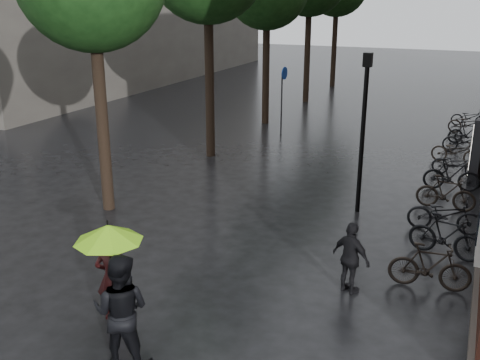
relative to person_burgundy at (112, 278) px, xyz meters
The scene contains 7 objects.
person_burgundy is the anchor object (origin of this frame).
person_black 1.42m from the person_burgundy, 48.27° to the right, with size 0.94×0.73×1.93m, color black.
lime_umbrella 1.40m from the person_burgundy, 52.82° to the right, with size 1.14×1.14×1.68m.
pedestrian_walking 4.61m from the person_burgundy, 35.66° to the left, with size 0.87×0.36×1.49m, color black.
parked_bicycles 12.58m from the person_burgundy, 65.33° to the left, with size 2.07×16.76×1.01m.
lamp_post 7.93m from the person_burgundy, 67.65° to the left, with size 0.22×0.22×4.29m.
cycle_sign 14.96m from the person_burgundy, 97.58° to the left, with size 0.15×0.52×2.85m.
Camera 1 is at (5.10, -4.96, 5.70)m, focal length 42.00 mm.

